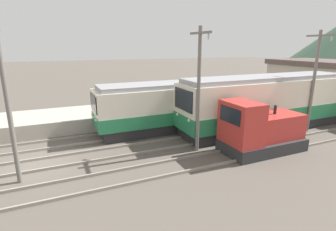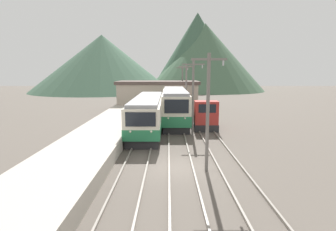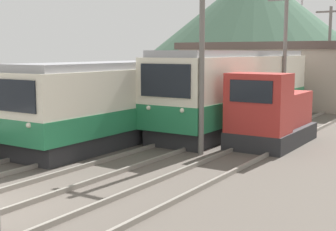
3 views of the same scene
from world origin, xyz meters
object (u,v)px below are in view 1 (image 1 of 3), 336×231
Objects in this scene: commuter_train_left at (194,105)px; shunting_locomotive at (259,131)px; catenary_mast_mid at (199,86)px; catenary_mast_near at (7,99)px; commuter_train_center at (265,105)px; catenary_mast_far at (314,78)px.

commuter_train_left is 5.89m from shunting_locomotive.
catenary_mast_mid is (4.31, -2.19, 2.16)m from commuter_train_left.
catenary_mast_near is at bearing -90.00° from catenary_mast_mid.
commuter_train_left is 1.10× the size of commuter_train_center.
catenary_mast_far is at bearing 104.27° from shunting_locomotive.
catenary_mast_mid is 9.02m from catenary_mast_far.
catenary_mast_far reaches higher than shunting_locomotive.
commuter_train_center is at bearing -119.87° from catenary_mast_far.
shunting_locomotive is (3.00, -3.24, -0.58)m from commuter_train_center.
catenary_mast_near is 9.02m from catenary_mast_mid.
shunting_locomotive is at bearing -47.23° from commuter_train_center.
catenary_mast_near is at bearing -96.99° from shunting_locomotive.
catenary_mast_far is (1.51, 2.62, 1.96)m from commuter_train_center.
shunting_locomotive is at bearing 64.68° from catenary_mast_mid.
shunting_locomotive is at bearing 9.40° from commuter_train_left.
catenary_mast_far is at bearing 60.13° from commuter_train_center.
catenary_mast_far is (-1.49, 5.87, 2.54)m from shunting_locomotive.
commuter_train_left is at bearing -123.67° from commuter_train_center.
catenary_mast_near is at bearing -68.99° from commuter_train_left.
catenary_mast_mid and catenary_mast_far have the same top height.
commuter_train_left is 12.21m from catenary_mast_near.
catenary_mast_far reaches higher than commuter_train_left.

